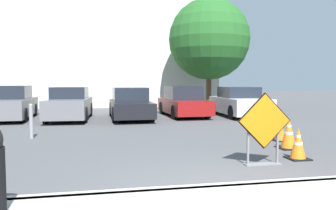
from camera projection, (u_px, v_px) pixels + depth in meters
The scene contains 15 objects.
ground_plane at pixel (144, 120), 14.80m from camera, with size 96.00×96.00×0.00m, color #4C4C4F.
curb_lip at pixel (219, 189), 5.00m from camera, with size 22.63×0.20×0.14m.
road_closed_sign at pixel (264, 126), 6.69m from camera, with size 1.16×0.20×1.50m.
traffic_cone_nearest at pixel (298, 144), 7.25m from camera, with size 0.46×0.46×0.70m.
traffic_cone_second at pixel (289, 134), 8.42m from camera, with size 0.52×0.52×0.79m.
traffic_cone_third at pixel (280, 128), 9.52m from camera, with size 0.40×0.40×0.78m.
traffic_cone_fourth at pixel (275, 126), 10.51m from camera, with size 0.49×0.49×0.65m.
parked_car_nearest at pixel (10, 104), 15.05m from camera, with size 2.10×4.60×1.56m.
parked_car_second at pixel (70, 104), 15.00m from camera, with size 1.89×4.47×1.50m.
parked_car_third at pixel (130, 104), 15.40m from camera, with size 1.88×4.66×1.47m.
parked_car_fourth at pixel (183, 103), 16.57m from camera, with size 1.95×4.38×1.51m.
parked_car_fifth at pixel (239, 103), 16.48m from camera, with size 1.99×4.26×1.48m.
bollard_nearest at pixel (31, 120), 9.92m from camera, with size 0.12×0.12×1.06m.
building_facade_backdrop at pixel (99, 52), 24.02m from camera, with size 16.80×5.00×7.82m.
street_tree_behind_lot at pixel (209, 39), 20.07m from camera, with size 4.96×4.96×6.84m.
Camera 1 is at (-1.70, -4.66, 1.70)m, focal length 35.00 mm.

